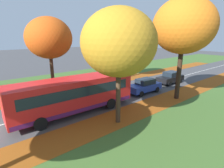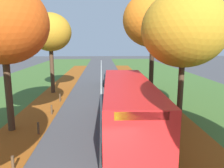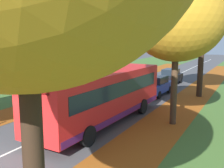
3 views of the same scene
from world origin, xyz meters
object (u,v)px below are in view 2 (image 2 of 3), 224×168
Objects in this scene: bollard_fourth at (52,110)px; car_blue_lead at (118,88)px; tree_right_near at (184,29)px; tree_right_mid at (153,20)px; tree_left_mid at (50,33)px; tree_left_near at (2,23)px; bollard_second at (13,163)px; bus at (128,104)px; bollard_third at (38,128)px; bollard_fifth at (60,98)px; car_black_following at (111,78)px.

bollard_fourth is 0.16× the size of car_blue_lead.
tree_right_mid is (-0.02, 8.17, 1.34)m from tree_right_near.
tree_left_mid reaches higher than bollard_fourth.
tree_left_near is at bearing -174.86° from tree_right_near.
tree_left_mid reaches higher than bollard_second.
bus reaches higher than car_blue_lead.
bollard_fourth is (-0.03, 3.46, -0.00)m from bollard_third.
bus is at bearing -0.84° from bollard_third.
bollard_second is at bearing -84.29° from tree_left_mid.
bollard_fourth is 6.29m from bus.
bollard_second is at bearing -90.94° from bollard_third.
bus is (6.75, -0.77, -4.39)m from tree_left_near.
bus reaches higher than bollard_second.
bollard_third is 3.46m from bollard_fourth.
car_blue_lead is at bearing 18.75° from bollard_fifth.
tree_right_near is 11.56m from bollard_fifth.
tree_right_near reaches higher than car_black_following.
tree_left_mid is 12.13m from bollard_third.
bollard_fourth is 7.37m from car_blue_lead.
bollard_second is (1.70, -4.16, -5.80)m from tree_left_near.
tree_right_mid reaches higher than tree_right_near.
bollard_second is at bearing -146.17° from bus.
bollard_third is at bearing -89.37° from bollard_fifth.
tree_right_mid is 11.41m from bollard_fifth.
tree_right_mid is 13.91× the size of bollard_fifth.
car_blue_lead is (-3.45, 7.07, -5.06)m from tree_right_near.
tree_left_mid is at bearing 95.71° from bollard_second.
tree_right_mid is at bearing -51.14° from car_black_following.
tree_right_near is 11.65× the size of bollard_third.
tree_right_near reaches higher than bollard_third.
tree_right_mid is at bearing 41.41° from tree_left_near.
bus reaches higher than bollard_fourth.
bollard_fourth is 0.17× the size of car_black_following.
tree_right_near reaches higher than tree_left_mid.
tree_left_near is at bearing 112.18° from bollard_second.
bollard_fifth is (1.68, 6.22, -5.74)m from tree_left_near.
car_black_following is at bearing 32.90° from tree_left_mid.
bollard_third is 5.18m from bus.
bollard_fourth reaches higher than bollard_second.
tree_right_mid is at bearing 36.41° from bollard_fourth.
tree_right_mid reaches higher than bus.
tree_right_mid reaches higher than car_blue_lead.
tree_left_mid is 13.48m from tree_right_near.
tree_left_mid is 9.25m from bollard_fourth.
bus reaches higher than bollard_third.
tree_left_near is 9.90m from tree_left_mid.
tree_left_mid is at bearing 110.68° from bollard_fifth.
tree_left_mid reaches higher than bollard_fifth.
car_blue_lead is at bearing 116.04° from tree_right_near.
tree_left_mid is at bearing 138.27° from tree_right_near.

